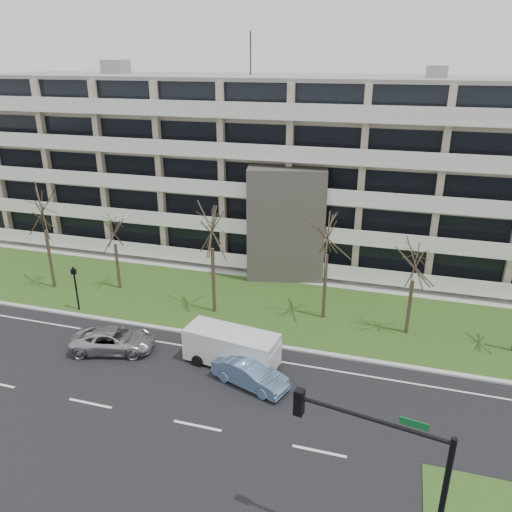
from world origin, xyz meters
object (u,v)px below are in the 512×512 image
(blue_sedan, at_px, (250,373))
(traffic_signal, at_px, (389,469))
(pedestrian_signal, at_px, (75,283))
(silver_pickup, at_px, (113,340))
(white_van, at_px, (233,345))

(blue_sedan, bearing_deg, traffic_signal, -119.55)
(pedestrian_signal, bearing_deg, traffic_signal, -40.93)
(pedestrian_signal, bearing_deg, silver_pickup, -46.44)
(silver_pickup, distance_m, traffic_signal, 19.17)
(white_van, bearing_deg, traffic_signal, -40.47)
(white_van, bearing_deg, pedestrian_signal, 173.24)
(blue_sedan, bearing_deg, pedestrian_signal, 90.14)
(white_van, bearing_deg, silver_pickup, -167.30)
(silver_pickup, xyz_separation_m, blue_sedan, (9.02, -0.94, 0.02))
(blue_sedan, bearing_deg, white_van, 63.07)
(white_van, distance_m, traffic_signal, 13.69)
(traffic_signal, xyz_separation_m, pedestrian_signal, (-21.61, 13.21, -1.94))
(silver_pickup, bearing_deg, traffic_signal, -134.56)
(silver_pickup, relative_size, pedestrian_signal, 1.51)
(traffic_signal, bearing_deg, silver_pickup, 160.27)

